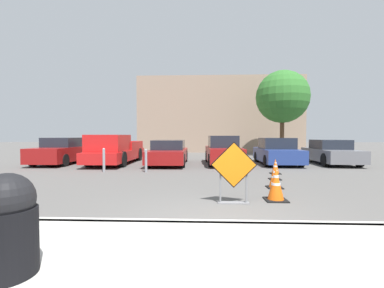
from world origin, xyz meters
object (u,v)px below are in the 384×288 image
Objects in this scene: traffic_cone_second at (275,177)px; parked_car_second at (169,153)px; pickup_truck at (114,151)px; trash_bin at (7,224)px; parked_car_nearest at (63,152)px; bollard_second at (104,159)px; bollard_nearest at (146,160)px; traffic_cone_nearest at (276,184)px; traffic_cone_third at (275,171)px; traffic_cone_fourth at (275,167)px; parked_car_fifth at (330,153)px; parked_car_fourth at (277,152)px; road_closed_sign at (234,170)px; parked_car_third at (223,151)px.

parked_car_second is at bearing 122.92° from traffic_cone_second.
pickup_truck reaches higher than trash_bin.
parked_car_second is (5.98, -0.05, -0.06)m from parked_car_nearest.
traffic_cone_second is at bearing -25.75° from bollard_second.
parked_car_nearest is 6.29m from bollard_nearest.
bollard_nearest reaches higher than traffic_cone_nearest.
traffic_cone_third is 0.62× the size of trash_bin.
parked_car_second is at bearing 133.14° from traffic_cone_third.
parked_car_nearest is at bearing 155.26° from traffic_cone_third.
parked_car_fifth is at bearing 43.34° from traffic_cone_fourth.
traffic_cone_nearest is 8.42m from parked_car_fourth.
road_closed_sign is 8.49m from parked_car_second.
traffic_cone_second is 9.34m from pickup_truck.
parked_car_fourth is at bearing 27.96° from bollard_nearest.
parked_car_fourth is (1.12, 3.70, 0.36)m from traffic_cone_fourth.
parked_car_second is 1.12× the size of parked_car_fourth.
bollard_second is (-6.43, 3.10, 0.23)m from traffic_cone_second.
road_closed_sign reaches higher than trash_bin.
parked_car_third is 3.00m from parked_car_fourth.
traffic_cone_third is 5.33m from parked_car_fourth.
traffic_cone_third is 6.53m from parked_car_second.
traffic_cone_third is 0.63× the size of bollard_second.
pickup_truck is 5.59× the size of bollard_nearest.
bollard_second is (3.59, -3.18, -0.13)m from parked_car_nearest.
pickup_truck is (-6.63, 7.65, 0.34)m from traffic_cone_nearest.
trash_bin is at bearing -135.26° from traffic_cone_nearest.
traffic_cone_nearest is at bearing -37.36° from bollard_second.
traffic_cone_second is 1.53m from traffic_cone_third.
traffic_cone_third is at bearing -17.96° from bollard_nearest.
parked_car_nearest reaches higher than trash_bin.
road_closed_sign is 9.09m from parked_car_fourth.
bollard_nearest reaches higher than traffic_cone_fourth.
traffic_cone_second is at bearing 51.58° from trash_bin.
traffic_cone_nearest reaches higher than traffic_cone_fourth.
trash_bin is (5.85, -11.54, -0.01)m from parked_car_nearest.
parked_car_second is at bearing 107.73° from road_closed_sign.
parked_car_fifth is 4.13× the size of trash_bin.
parked_car_second is 4.34× the size of trash_bin.
traffic_cone_nearest reaches higher than traffic_cone_third.
traffic_cone_nearest is 0.14× the size of pickup_truck.
traffic_cone_second is 6.72m from trash_bin.
pickup_truck reaches higher than bollard_nearest.
parked_car_fifth reaches higher than traffic_cone_second.
parked_car_nearest is at bearing -1.45° from parked_car_second.
parked_car_second is 11.49m from trash_bin.
traffic_cone_nearest is at bearing 130.56° from pickup_truck.
road_closed_sign is 9.75m from pickup_truck.
road_closed_sign reaches higher than traffic_cone_third.
parked_car_third is at bearing 118.16° from traffic_cone_fourth.
parked_car_nearest is 3.00m from pickup_truck.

